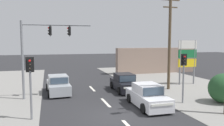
% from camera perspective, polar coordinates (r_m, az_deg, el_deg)
% --- Properties ---
extents(ground_plane, '(140.00, 140.00, 0.00)m').
position_cam_1_polar(ground_plane, '(13.39, 1.71, -13.62)').
color(ground_plane, '#28282B').
extents(lane_dash_mid, '(0.20, 2.40, 0.01)m').
position_cam_1_polar(lane_dash_mid, '(16.14, -1.67, -10.28)').
color(lane_dash_mid, silver).
rests_on(lane_dash_mid, ground).
extents(lane_dash_far, '(0.20, 2.40, 0.01)m').
position_cam_1_polar(lane_dash_far, '(20.87, -5.21, -6.68)').
color(lane_dash_far, silver).
rests_on(lane_dash_far, ground).
extents(kerb_right_verge, '(10.00, 44.00, 0.02)m').
position_cam_1_polar(kerb_right_verge, '(19.59, 25.82, -7.98)').
color(kerb_right_verge, gray).
rests_on(kerb_right_verge, ground).
extents(utility_pole_midground_right, '(1.80, 0.26, 8.63)m').
position_cam_1_polar(utility_pole_midground_right, '(20.76, 14.81, 5.74)').
color(utility_pole_midground_right, brown).
rests_on(utility_pole_midground_right, ground).
extents(traffic_signal_mast, '(5.28, 0.53, 6.00)m').
position_cam_1_polar(traffic_signal_mast, '(17.62, -18.29, 4.42)').
color(traffic_signal_mast, slate).
rests_on(traffic_signal_mast, ground).
extents(pedestal_signal_right_kerb, '(0.44, 0.30, 3.56)m').
position_cam_1_polar(pedestal_signal_right_kerb, '(16.31, 18.21, -1.73)').
color(pedestal_signal_right_kerb, slate).
rests_on(pedestal_signal_right_kerb, ground).
extents(pedestal_signal_left_kerb, '(0.44, 0.29, 3.56)m').
position_cam_1_polar(pedestal_signal_left_kerb, '(12.96, -20.56, -3.59)').
color(pedestal_signal_left_kerb, slate).
rests_on(pedestal_signal_left_kerb, ground).
extents(shopping_plaza_sign, '(2.10, 0.16, 4.60)m').
position_cam_1_polar(shopping_plaza_sign, '(23.80, 19.10, 1.78)').
color(shopping_plaza_sign, slate).
rests_on(shopping_plaza_sign, ground).
extents(shopfront_wall_far, '(12.00, 1.00, 3.60)m').
position_cam_1_polar(shopfront_wall_far, '(31.87, 11.57, 0.68)').
color(shopfront_wall_far, gray).
rests_on(shopfront_wall_far, ground).
extents(sedan_kerbside_parked, '(2.02, 4.30, 1.56)m').
position_cam_1_polar(sedan_kerbside_parked, '(19.82, 3.24, -5.25)').
color(sedan_kerbside_parked, black).
rests_on(sedan_kerbside_parked, ground).
extents(sedan_receding_far, '(2.05, 4.31, 1.56)m').
position_cam_1_polar(sedan_receding_far, '(19.40, -13.87, -5.63)').
color(sedan_receding_far, '#A3A8AD').
rests_on(sedan_receding_far, ground).
extents(sedan_oncoming_mid, '(1.97, 4.28, 1.56)m').
position_cam_1_polar(sedan_oncoming_mid, '(15.19, 9.23, -8.61)').
color(sedan_oncoming_mid, silver).
rests_on(sedan_oncoming_mid, ground).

